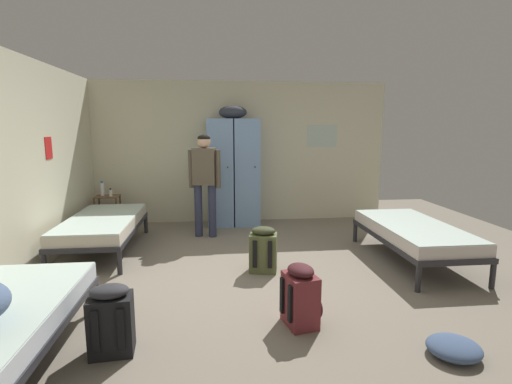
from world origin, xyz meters
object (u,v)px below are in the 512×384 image
Objects in this scene: water_bottle at (102,189)px; backpack_olive at (263,250)px; shelf_unit at (108,209)px; bed_right at (413,232)px; bed_left_rear at (103,225)px; backpack_maroon at (301,296)px; clothes_pile_denim at (454,348)px; lotion_bottle at (111,193)px; locker_bank at (233,170)px; person_traveler at (205,176)px; backpack_black at (111,321)px.

backpack_olive is (2.44, -2.25, -0.42)m from water_bottle.
water_bottle is (-0.08, 0.02, 0.34)m from shelf_unit.
bed_right and bed_left_rear have the same top height.
backpack_olive is (2.11, -0.98, -0.12)m from bed_left_rear.
shelf_unit is at bearing 125.47° from backpack_maroon.
clothes_pile_denim is at bearing -57.63° from backpack_olive.
backpack_olive is at bearing -176.00° from bed_right.
water_bottle reaches higher than bed_right.
lotion_bottle is 0.24× the size of backpack_olive.
clothes_pile_denim is at bearing -49.19° from shelf_unit.
water_bottle is at bearing -178.33° from locker_bank.
person_traveler reaches higher than backpack_black.
person_traveler reaches higher than clothes_pile_denim.
water_bottle is (-2.21, -0.06, -0.29)m from locker_bank.
clothes_pile_denim is (3.57, -4.14, -0.28)m from shelf_unit.
lotion_bottle is 5.42m from clothes_pile_denim.
backpack_maroon is at bearing -53.84° from water_bottle.
bed_right is 2.20m from clothes_pile_denim.
bed_left_rear is 3.45× the size of backpack_maroon.
bed_left_rear is at bearing 106.13° from backpack_black.
locker_bank reaches higher than backpack_maroon.
backpack_olive is at bearing 49.00° from backpack_black.
locker_bank is at bearing 3.46° from lotion_bottle.
backpack_maroon is 1.00× the size of backpack_black.
backpack_maroon and backpack_black have the same top height.
lotion_bottle is 0.24× the size of backpack_black.
person_traveler is (1.65, -0.64, 0.62)m from shelf_unit.
lotion_bottle reaches higher than shelf_unit.
backpack_maroon is at bearing -83.78° from locker_bank.
backpack_black is (-0.66, -3.16, -0.71)m from person_traveler.
bed_left_rear is 2.33m from backpack_olive.
backpack_maroon is (2.28, -2.30, -0.12)m from bed_left_rear.
locker_bank reaches higher than clothes_pile_denim.
person_traveler reaches higher than backpack_maroon.
person_traveler is at bearing -123.56° from locker_bank.
person_traveler is at bearing 78.27° from backpack_black.
person_traveler is at bearing 23.25° from bed_left_rear.
clothes_pile_denim is at bearing -7.35° from backpack_black.
backpack_black is at bearing -74.36° from water_bottle.
locker_bank reaches higher than backpack_olive.
locker_bank is 4.55m from clothes_pile_denim.
water_bottle reaches higher than shelf_unit.
locker_bank is 8.29× the size of water_bottle.
person_traveler is 2.91× the size of backpack_olive.
backpack_maroon is 1.56m from backpack_black.
bed_right is at bearing 4.00° from backpack_olive.
bed_right is 14.13× the size of lotion_bottle.
person_traveler is 6.41× the size of water_bottle.
bed_right is 3.45× the size of backpack_maroon.
shelf_unit is 0.30× the size of bed_right.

